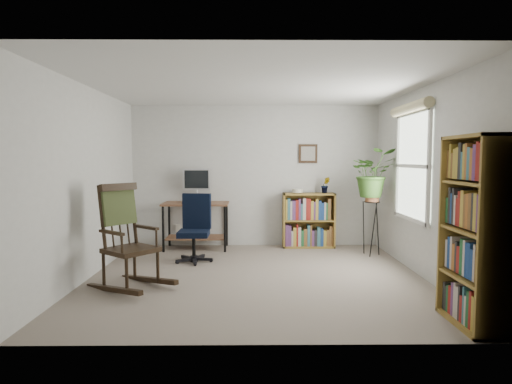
{
  "coord_description": "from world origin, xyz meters",
  "views": [
    {
      "loc": [
        -0.06,
        -5.33,
        1.5
      ],
      "look_at": [
        0.0,
        0.4,
        1.05
      ],
      "focal_mm": 30.0,
      "sensor_mm": 36.0,
      "label": 1
    }
  ],
  "objects_px": {
    "office_chair": "(194,228)",
    "rocking_chair": "(131,235)",
    "tall_bookshelf": "(474,231)",
    "desk": "(196,226)",
    "low_bookshelf": "(309,220)"
  },
  "relations": [
    {
      "from": "office_chair",
      "to": "rocking_chair",
      "type": "xyz_separation_m",
      "value": [
        -0.55,
        -1.25,
        0.11
      ]
    },
    {
      "from": "rocking_chair",
      "to": "tall_bookshelf",
      "type": "height_order",
      "value": "tall_bookshelf"
    },
    {
      "from": "office_chair",
      "to": "rocking_chair",
      "type": "height_order",
      "value": "rocking_chair"
    },
    {
      "from": "desk",
      "to": "low_bookshelf",
      "type": "height_order",
      "value": "low_bookshelf"
    },
    {
      "from": "office_chair",
      "to": "low_bookshelf",
      "type": "distance_m",
      "value": 2.07
    },
    {
      "from": "desk",
      "to": "office_chair",
      "type": "xyz_separation_m",
      "value": [
        0.08,
        -0.9,
        0.11
      ]
    },
    {
      "from": "desk",
      "to": "rocking_chair",
      "type": "xyz_separation_m",
      "value": [
        -0.47,
        -2.15,
        0.23
      ]
    },
    {
      "from": "office_chair",
      "to": "tall_bookshelf",
      "type": "bearing_deg",
      "value": -33.73
    },
    {
      "from": "desk",
      "to": "rocking_chair",
      "type": "bearing_deg",
      "value": -102.32
    },
    {
      "from": "low_bookshelf",
      "to": "tall_bookshelf",
      "type": "bearing_deg",
      "value": -73.45
    },
    {
      "from": "desk",
      "to": "low_bookshelf",
      "type": "relative_size",
      "value": 1.17
    },
    {
      "from": "tall_bookshelf",
      "to": "rocking_chair",
      "type": "bearing_deg",
      "value": 161.24
    },
    {
      "from": "low_bookshelf",
      "to": "tall_bookshelf",
      "type": "xyz_separation_m",
      "value": [
        1.02,
        -3.42,
        0.39
      ]
    },
    {
      "from": "rocking_chair",
      "to": "tall_bookshelf",
      "type": "distance_m",
      "value": 3.57
    },
    {
      "from": "desk",
      "to": "tall_bookshelf",
      "type": "height_order",
      "value": "tall_bookshelf"
    }
  ]
}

